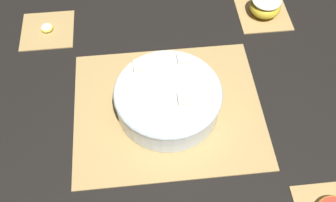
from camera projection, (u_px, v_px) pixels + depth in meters
name	position (u px, v px, depth m)	size (l,w,h in m)	color
ground_plane	(168.00, 109.00, 0.94)	(6.00, 6.00, 0.00)	black
bamboo_mat_center	(168.00, 108.00, 0.94)	(0.45, 0.37, 0.01)	tan
coaster_mat_near_left	(263.00, 14.00, 1.12)	(0.14, 0.14, 0.01)	tan
coaster_mat_near_right	(47.00, 30.00, 1.09)	(0.14, 0.14, 0.01)	tan
fruit_salad_bowl	(168.00, 98.00, 0.90)	(0.25, 0.25, 0.08)	silver
apple_half	(265.00, 6.00, 1.10)	(0.09, 0.09, 0.05)	gold
banana_coin_single	(47.00, 28.00, 1.08)	(0.03, 0.03, 0.01)	#F7EFC6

